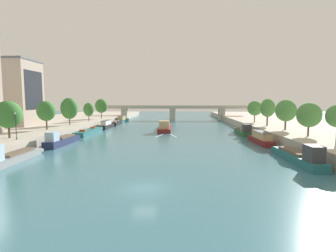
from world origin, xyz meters
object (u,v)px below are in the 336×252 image
(tree_right_midway, at_px, (268,108))
(bridge_far, at_px, (173,110))
(moored_boat_right_far, at_px, (299,156))
(tree_left_third, at_px, (89,109))
(tree_left_far, at_px, (101,106))
(moored_boat_right_gap_after, at_px, (243,131))
(tree_right_far, at_px, (309,115))
(moored_boat_left_near, at_px, (62,140))
(tree_right_by_lamp, at_px, (286,111))
(moored_boat_left_end, at_px, (89,132))
(tree_left_distant, at_px, (69,108))
(tree_right_end_of_row, at_px, (255,108))
(moored_boat_left_upstream, at_px, (107,125))
(moored_boat_left_far, at_px, (123,119))
(lamppost_left_bank, at_px, (16,125))
(barge_midriver, at_px, (165,127))
(moored_boat_left_lone, at_px, (117,123))
(tree_left_nearest, at_px, (46,111))
(tree_left_end_of_row, at_px, (8,115))
(moored_boat_left_gap_after, at_px, (10,157))
(moored_boat_right_near, at_px, (260,139))

(tree_right_midway, bearing_deg, bridge_far, 118.25)
(moored_boat_right_far, distance_m, tree_left_third, 68.04)
(tree_left_far, bearing_deg, moored_boat_right_gap_after, -30.50)
(tree_right_far, bearing_deg, tree_left_far, 139.36)
(tree_left_third, bearing_deg, moored_boat_left_near, -79.10)
(tree_right_by_lamp, bearing_deg, moored_boat_left_end, 170.87)
(tree_left_distant, bearing_deg, tree_right_end_of_row, 12.03)
(moored_boat_left_end, distance_m, tree_right_far, 53.46)
(moored_boat_left_upstream, bearing_deg, moored_boat_left_far, 91.23)
(tree_right_far, distance_m, lamppost_left_bank, 53.92)
(tree_right_midway, relative_size, bridge_far, 0.10)
(moored_boat_right_far, bearing_deg, barge_midriver, 118.29)
(moored_boat_left_lone, bearing_deg, moored_boat_left_near, -90.16)
(tree_right_end_of_row, bearing_deg, tree_left_nearest, -156.66)
(tree_left_end_of_row, distance_m, tree_right_far, 56.13)
(barge_midriver, bearing_deg, moored_boat_left_end, -154.49)
(moored_boat_left_gap_after, xyz_separation_m, moored_boat_right_far, (42.00, 2.28, 0.02))
(barge_midriver, distance_m, tree_right_by_lamp, 34.77)
(tree_left_end_of_row, bearing_deg, tree_right_end_of_row, 34.36)
(moored_boat_left_near, height_order, tree_right_far, tree_right_far)
(moored_boat_right_far, height_order, tree_left_third, tree_left_third)
(moored_boat_right_near, bearing_deg, lamppost_left_bank, -166.20)
(tree_left_distant, relative_size, tree_right_midway, 1.04)
(moored_boat_left_upstream, relative_size, lamppost_left_bank, 2.28)
(tree_left_third, bearing_deg, moored_boat_left_end, -70.02)
(moored_boat_left_gap_after, relative_size, moored_boat_left_far, 1.01)
(moored_boat_left_end, height_order, moored_boat_right_near, moored_boat_right_near)
(tree_left_nearest, relative_size, lamppost_left_bank, 1.43)
(barge_midriver, height_order, lamppost_left_bank, lamppost_left_bank)
(moored_boat_left_far, height_order, tree_left_nearest, tree_left_nearest)
(moored_boat_left_end, xyz_separation_m, moored_boat_left_far, (0.10, 40.91, 0.48))
(moored_boat_right_far, distance_m, tree_left_nearest, 53.56)
(moored_boat_left_end, height_order, tree_left_distant, tree_left_distant)
(moored_boat_right_near, relative_size, tree_right_midway, 1.62)
(moored_boat_right_gap_after, bearing_deg, tree_left_third, 161.84)
(moored_boat_left_lone, relative_size, tree_right_by_lamp, 1.57)
(moored_boat_right_near, height_order, tree_right_midway, tree_right_midway)
(moored_boat_left_upstream, distance_m, moored_boat_left_lone, 12.68)
(moored_boat_left_near, xyz_separation_m, moored_boat_right_near, (41.46, 3.56, 0.12))
(moored_boat_left_lone, xyz_separation_m, moored_boat_right_near, (41.33, -41.48, 0.43))
(moored_boat_left_gap_after, bearing_deg, tree_left_end_of_row, 124.44)
(tree_left_nearest, distance_m, tree_left_distant, 12.11)
(tree_right_far, bearing_deg, moored_boat_left_gap_after, -163.30)
(moored_boat_right_gap_after, relative_size, tree_left_nearest, 2.00)
(moored_boat_left_upstream, relative_size, moored_boat_right_near, 0.90)
(moored_boat_left_lone, distance_m, tree_left_nearest, 38.51)
(barge_midriver, height_order, tree_left_end_of_row, tree_left_end_of_row)
(moored_boat_left_far, bearing_deg, tree_left_far, -113.96)
(tree_right_by_lamp, xyz_separation_m, bridge_far, (-28.29, 61.41, -2.27))
(tree_left_nearest, bearing_deg, moored_boat_left_end, 57.63)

